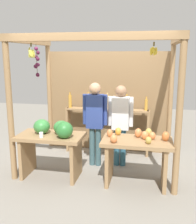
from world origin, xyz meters
name	(u,v)px	position (x,y,z in m)	size (l,w,h in m)	color
ground_plane	(100,164)	(0.00, 0.00, 0.00)	(12.00, 12.00, 0.00)	gray
market_stall	(103,91)	(-0.01, 0.41, 1.43)	(2.84, 1.89, 2.46)	#99754C
fruit_counter_left	(53,140)	(-0.71, -0.67, 0.69)	(1.14, 0.64, 1.06)	#99754C
fruit_counter_right	(137,151)	(0.75, -0.66, 0.58)	(1.14, 0.64, 0.93)	#99754C
bottle_shelf_unit	(106,119)	(0.02, 0.67, 0.78)	(1.82, 0.22, 1.35)	#99754C
vendor_man	(95,117)	(-0.09, -0.03, 0.98)	(0.48, 0.22, 1.63)	#3E5F67
vendor_woman	(120,119)	(0.39, 0.05, 0.95)	(0.48, 0.21, 1.58)	#2D5E75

